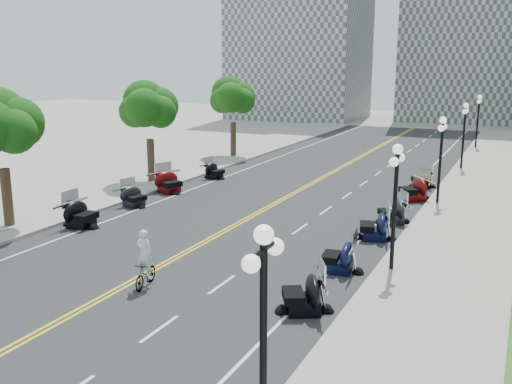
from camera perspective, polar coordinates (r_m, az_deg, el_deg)
The scene contains 45 objects.
ground at distance 23.14m, azimuth -10.46°, elevation -7.81°, with size 160.00×160.00×0.00m, color gray.
road at distance 31.36m, azimuth 0.28°, elevation -2.05°, with size 16.00×90.00×0.01m, color #333335.
centerline_yellow_a at distance 31.41m, azimuth 0.08°, elevation -2.02°, with size 0.12×90.00×0.00m, color yellow.
centerline_yellow_b at distance 31.31m, azimuth 0.48°, elevation -2.07°, with size 0.12×90.00×0.00m, color yellow.
edge_line_north at distance 29.30m, azimuth 11.69°, elevation -3.39°, with size 0.12×90.00×0.00m, color white.
edge_line_south at distance 34.49m, azimuth -9.38°, elevation -0.83°, with size 0.12×90.00×0.00m, color white.
lane_dash_5 at distance 18.43m, azimuth -9.63°, elevation -13.33°, with size 0.12×2.00×0.00m, color white.
lane_dash_6 at distance 21.51m, azimuth -3.44°, elevation -9.21°, with size 0.12×2.00×0.00m, color white.
lane_dash_7 at distance 24.86m, azimuth 1.05°, elevation -6.09°, with size 0.12×2.00×0.00m, color white.
lane_dash_8 at distance 28.38m, azimuth 4.41°, elevation -3.69°, with size 0.12×2.00×0.00m, color white.
lane_dash_9 at distance 32.01m, azimuth 7.00°, elevation -1.83°, with size 0.12×2.00×0.00m, color white.
lane_dash_10 at distance 35.71m, azimuth 9.06°, elevation -0.35°, with size 0.12×2.00×0.00m, color white.
lane_dash_11 at distance 39.48m, azimuth 10.73°, elevation 0.86°, with size 0.12×2.00×0.00m, color white.
lane_dash_12 at distance 43.29m, azimuth 12.11°, elevation 1.85°, with size 0.12×2.00×0.00m, color white.
lane_dash_13 at distance 47.13m, azimuth 13.26°, elevation 2.68°, with size 0.12×2.00×0.00m, color white.
lane_dash_14 at distance 50.99m, azimuth 14.25°, elevation 3.39°, with size 0.12×2.00×0.00m, color white.
lane_dash_15 at distance 54.88m, azimuth 15.09°, elevation 3.99°, with size 0.12×2.00×0.00m, color white.
lane_dash_16 at distance 58.78m, azimuth 15.82°, elevation 4.51°, with size 0.12×2.00×0.00m, color white.
lane_dash_17 at distance 62.69m, azimuth 16.47°, elevation 4.97°, with size 0.12×2.00×0.00m, color white.
lane_dash_18 at distance 66.61m, azimuth 17.03°, elevation 5.37°, with size 0.12×2.00×0.00m, color white.
lane_dash_19 at distance 70.54m, azimuth 17.54°, elevation 5.73°, with size 0.12×2.00×0.00m, color white.
sidewalk_north at distance 28.65m, azimuth 19.68°, elevation -4.14°, with size 5.00×90.00×0.15m, color #9E9991.
sidewalk_south at distance 36.93m, azimuth -14.62°, elevation -0.07°, with size 5.00×90.00×0.15m, color #9E9991.
distant_block_a at distance 85.35m, azimuth 4.43°, elevation 16.17°, with size 18.00×14.00×26.00m, color gray.
distant_block_b at distance 86.14m, azimuth 20.42°, elevation 16.74°, with size 16.00×12.00×30.00m, color gray.
street_lamp_1 at distance 11.72m, azimuth 0.75°, elevation -15.10°, with size 0.50×1.20×4.90m, color black, non-canonical shape.
street_lamp_2 at distance 22.51m, azimuth 13.68°, elevation -1.61°, with size 0.50×1.20×4.90m, color black, non-canonical shape.
street_lamp_3 at distance 34.12m, azimuth 17.94°, elevation 3.00°, with size 0.50×1.20×4.90m, color black, non-canonical shape.
street_lamp_4 at distance 45.93m, azimuth 20.04°, elevation 5.25°, with size 0.50×1.20×4.90m, color black, non-canonical shape.
street_lamp_5 at distance 57.82m, azimuth 21.28°, elevation 6.58°, with size 0.50×1.20×4.90m, color black, non-canonical shape.
tree_2 at distance 30.22m, azimuth -24.18°, elevation 5.42°, with size 4.80×4.80×9.20m, color #235619, non-canonical shape.
tree_3 at distance 39.02m, azimuth -10.65°, elevation 7.76°, with size 4.80×4.80×9.20m, color #235619, non-canonical shape.
tree_4 at distance 49.20m, azimuth -2.32°, elevation 9.00°, with size 4.80×4.80×9.20m, color #235619, non-canonical shape.
motorcycle_n_5 at distance 19.06m, azimuth 4.75°, elevation -9.88°, with size 2.09×2.09×1.46m, color black, non-canonical shape.
motorcycle_n_6 at distance 22.75m, azimuth 8.32°, elevation -6.21°, with size 2.01×2.01×1.41m, color black, non-canonical shape.
motorcycle_n_7 at distance 27.05m, azimuth 11.79°, elevation -3.16°, with size 2.12×2.12×1.48m, color black, non-canonical shape.
motorcycle_n_8 at distance 29.95m, azimuth 13.48°, elevation -1.78°, with size 1.97×1.97×1.38m, color black, non-canonical shape.
motorcycle_n_9 at distance 35.13m, azimuth 15.51°, elevation 0.40°, with size 2.22×2.22×1.56m, color #590A0C, non-canonical shape.
motorcycle_n_10 at distance 38.92m, azimuth 16.25°, elevation 1.39°, with size 1.93×1.93×1.35m, color black, non-canonical shape.
motorcycle_s_6 at distance 29.71m, azimuth -17.13°, elevation -2.00°, with size 2.15×2.15×1.51m, color black, non-canonical shape.
motorcycle_s_7 at distance 33.23m, azimuth -12.13°, elevation -0.34°, with size 1.86×1.86×1.30m, color black, non-canonical shape.
motorcycle_s_8 at distance 36.32m, azimuth -8.70°, elevation 1.10°, with size 2.16×2.16×1.51m, color #590A0C, non-canonical shape.
motorcycle_s_9 at distance 40.39m, azimuth -4.17°, elevation 2.21°, with size 1.79×1.79×1.26m, color black, non-canonical shape.
bicycle at distance 21.51m, azimuth -10.99°, elevation -8.07°, with size 0.46×1.62×0.97m, color #A51414.
cyclist_rider at distance 21.06m, azimuth -11.15°, elevation -4.49°, with size 0.67×0.44×1.85m, color white.
Camera 1 is at (12.93, -17.40, 8.11)m, focal length 40.00 mm.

